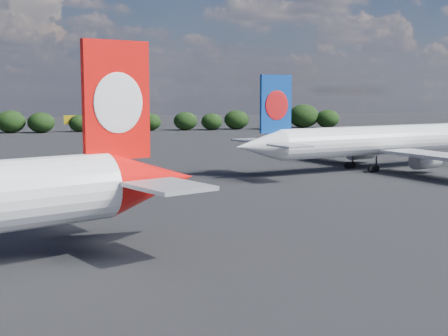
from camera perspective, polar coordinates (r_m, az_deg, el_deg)
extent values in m
plane|color=black|center=(93.13, -17.93, -1.71)|extent=(500.00, 500.00, 0.00)
cone|color=red|center=(56.58, -6.63, -1.14)|extent=(10.49, 8.64, 5.64)
cube|color=red|center=(54.31, -9.80, 6.11)|extent=(5.96, 2.87, 10.16)
ellipsoid|color=white|center=(54.02, -9.62, 5.89)|extent=(4.47, 2.00, 5.19)
ellipsoid|color=white|center=(54.61, -9.96, 5.89)|extent=(4.47, 2.00, 5.19)
cube|color=#9FA2A6|center=(50.14, -5.10, -1.67)|extent=(7.26, 8.19, 0.34)
cube|color=#9FA2A6|center=(60.81, -11.53, -0.24)|extent=(7.26, 8.19, 0.34)
cylinder|color=white|center=(111.48, 13.54, 2.47)|extent=(38.86, 13.13, 5.09)
cone|color=white|center=(97.51, 3.21, 2.02)|extent=(9.03, 6.69, 5.09)
cube|color=#0D3C93|center=(98.77, 4.76, 5.85)|extent=(5.58, 1.68, 9.16)
ellipsoid|color=red|center=(98.52, 4.86, 5.74)|extent=(4.22, 1.10, 4.68)
ellipsoid|color=red|center=(99.03, 4.66, 5.75)|extent=(4.22, 1.10, 4.68)
cube|color=#9FA2A6|center=(93.89, 6.06, 2.04)|extent=(5.76, 6.93, 0.31)
cube|color=#9FA2A6|center=(103.29, 2.56, 2.53)|extent=(5.76, 6.93, 0.31)
cube|color=#9FA2A6|center=(103.68, 19.22, 1.03)|extent=(10.76, 21.28, 0.56)
cube|color=#9FA2A6|center=(123.01, 10.12, 2.21)|extent=(10.76, 21.28, 0.56)
cylinder|color=#9FA2A6|center=(108.75, 17.95, 0.65)|extent=(5.55, 3.76, 2.75)
cube|color=#9FA2A6|center=(108.67, 17.96, 1.02)|extent=(2.25, 0.77, 1.22)
cylinder|color=#9FA2A6|center=(120.51, 12.37, 1.43)|extent=(5.55, 3.76, 2.75)
cube|color=#9FA2A6|center=(120.44, 12.38, 1.76)|extent=(2.25, 0.77, 1.22)
cylinder|color=black|center=(108.21, 13.76, 0.43)|extent=(0.34, 0.34, 2.54)
cylinder|color=black|center=(108.32, 13.74, -0.08)|extent=(1.19, 0.68, 1.12)
cylinder|color=black|center=(107.58, 13.30, -0.11)|extent=(1.19, 0.68, 1.12)
cylinder|color=black|center=(112.78, 11.68, 0.75)|extent=(0.34, 0.34, 2.54)
cylinder|color=black|center=(112.89, 11.67, 0.27)|extent=(1.19, 0.68, 1.12)
cylinder|color=black|center=(112.18, 11.23, 0.23)|extent=(1.19, 0.68, 1.12)
cylinder|color=black|center=(122.47, 18.83, 0.99)|extent=(0.29, 0.29, 2.54)
cylinder|color=black|center=(122.58, 18.81, 0.52)|extent=(0.97, 0.54, 0.92)
cube|color=gold|center=(214.46, -13.77, 4.31)|extent=(5.00, 0.30, 3.00)
cylinder|color=gray|center=(214.60, -13.75, 3.57)|extent=(0.30, 0.30, 2.50)
ellipsoid|color=black|center=(214.32, -18.93, 4.03)|extent=(9.47, 8.01, 7.28)
ellipsoid|color=black|center=(211.95, -16.38, 4.02)|extent=(8.72, 7.38, 6.71)
ellipsoid|color=black|center=(213.66, -13.03, 4.01)|extent=(7.38, 6.25, 5.68)
ellipsoid|color=black|center=(213.36, -10.46, 4.28)|extent=(9.44, 7.99, 7.26)
ellipsoid|color=black|center=(217.05, -6.76, 4.21)|extent=(7.67, 6.49, 5.90)
ellipsoid|color=black|center=(217.13, -3.54, 4.31)|extent=(8.30, 7.02, 6.38)
ellipsoid|color=black|center=(218.15, -1.12, 4.27)|extent=(7.58, 6.41, 5.83)
ellipsoid|color=black|center=(221.57, 1.16, 4.44)|extent=(8.85, 7.49, 6.81)
ellipsoid|color=black|center=(222.99, 4.56, 4.52)|extent=(9.70, 8.21, 7.46)
ellipsoid|color=black|center=(232.18, 7.30, 4.74)|extent=(11.32, 9.57, 8.70)
ellipsoid|color=black|center=(233.27, 9.47, 4.47)|extent=(8.79, 7.43, 6.76)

